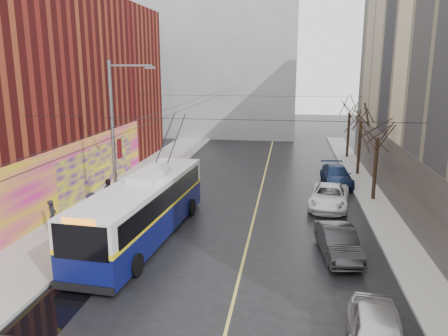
# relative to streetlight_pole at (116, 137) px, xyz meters

# --- Properties ---
(ground) EXTENTS (140.00, 140.00, 0.00)m
(ground) POSITION_rel_streetlight_pole_xyz_m (6.14, -10.00, -4.85)
(ground) COLOR black
(ground) RESTS_ON ground
(sidewalk_left) EXTENTS (4.00, 60.00, 0.15)m
(sidewalk_left) POSITION_rel_streetlight_pole_xyz_m (-1.86, 2.00, -4.77)
(sidewalk_left) COLOR gray
(sidewalk_left) RESTS_ON ground
(sidewalk_right) EXTENTS (2.00, 60.00, 0.15)m
(sidewalk_right) POSITION_rel_streetlight_pole_xyz_m (15.14, 2.00, -4.77)
(sidewalk_right) COLOR gray
(sidewalk_right) RESTS_ON ground
(lane_line) EXTENTS (0.12, 50.00, 0.01)m
(lane_line) POSITION_rel_streetlight_pole_xyz_m (7.64, 4.00, -4.84)
(lane_line) COLOR #BFB74C
(lane_line) RESTS_ON ground
(building_far) EXTENTS (20.50, 12.10, 18.00)m
(building_far) POSITION_rel_streetlight_pole_xyz_m (0.14, 34.99, 4.17)
(building_far) COLOR gray
(building_far) RESTS_ON ground
(streetlight_pole) EXTENTS (2.65, 0.60, 9.00)m
(streetlight_pole) POSITION_rel_streetlight_pole_xyz_m (0.00, 0.00, 0.00)
(streetlight_pole) COLOR slate
(streetlight_pole) RESTS_ON ground
(catenary_wires) EXTENTS (18.00, 60.00, 0.22)m
(catenary_wires) POSITION_rel_streetlight_pole_xyz_m (3.60, 4.77, 1.40)
(catenary_wires) COLOR black
(tree_near) EXTENTS (3.20, 3.20, 6.40)m
(tree_near) POSITION_rel_streetlight_pole_xyz_m (15.14, 6.00, 0.13)
(tree_near) COLOR black
(tree_near) RESTS_ON ground
(tree_mid) EXTENTS (3.20, 3.20, 6.68)m
(tree_mid) POSITION_rel_streetlight_pole_xyz_m (15.14, 13.00, 0.41)
(tree_mid) COLOR black
(tree_mid) RESTS_ON ground
(tree_far) EXTENTS (3.20, 3.20, 6.57)m
(tree_far) POSITION_rel_streetlight_pole_xyz_m (15.14, 20.00, 0.30)
(tree_far) COLOR black
(tree_far) RESTS_ON ground
(puddle) EXTENTS (1.96, 3.42, 0.01)m
(puddle) POSITION_rel_streetlight_pole_xyz_m (1.18, -9.52, -4.84)
(puddle) COLOR black
(puddle) RESTS_ON ground
(pigeons_flying) EXTENTS (3.32, 1.56, 1.12)m
(pigeons_flying) POSITION_rel_streetlight_pole_xyz_m (3.70, 1.04, 2.11)
(pigeons_flying) COLOR slate
(trolleybus) EXTENTS (3.52, 12.41, 5.82)m
(trolleybus) POSITION_rel_streetlight_pole_xyz_m (2.31, -2.47, -3.23)
(trolleybus) COLOR #090E49
(trolleybus) RESTS_ON ground
(parked_car_b) EXTENTS (2.03, 4.42, 1.41)m
(parked_car_b) POSITION_rel_streetlight_pole_xyz_m (11.94, -3.26, -4.14)
(parked_car_b) COLOR #27272A
(parked_car_b) RESTS_ON ground
(parked_car_c) EXTENTS (2.98, 5.29, 1.39)m
(parked_car_c) POSITION_rel_streetlight_pole_xyz_m (12.13, 4.17, -4.15)
(parked_car_c) COLOR white
(parked_car_c) RESTS_ON ground
(parked_car_d) EXTENTS (2.32, 4.99, 1.41)m
(parked_car_d) POSITION_rel_streetlight_pole_xyz_m (13.14, 9.89, -4.14)
(parked_car_d) COLOR navy
(parked_car_d) RESTS_ON ground
(following_car) EXTENTS (2.09, 4.68, 1.56)m
(following_car) POSITION_rel_streetlight_pole_xyz_m (1.94, 6.99, -4.06)
(following_car) COLOR #A09FA3
(following_car) RESTS_ON ground
(pedestrian_a) EXTENTS (0.54, 0.70, 1.73)m
(pedestrian_a) POSITION_rel_streetlight_pole_xyz_m (-2.60, -2.68, -3.83)
(pedestrian_a) COLOR black
(pedestrian_a) RESTS_ON sidewalk_left
(pedestrian_b) EXTENTS (1.11, 1.09, 1.80)m
(pedestrian_b) POSITION_rel_streetlight_pole_xyz_m (-1.30, 1.68, -3.80)
(pedestrian_b) COLOR black
(pedestrian_b) RESTS_ON sidewalk_left
(pedestrian_c) EXTENTS (1.04, 1.30, 1.76)m
(pedestrian_c) POSITION_rel_streetlight_pole_xyz_m (-1.09, -1.14, -3.82)
(pedestrian_c) COLOR black
(pedestrian_c) RESTS_ON sidewalk_left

